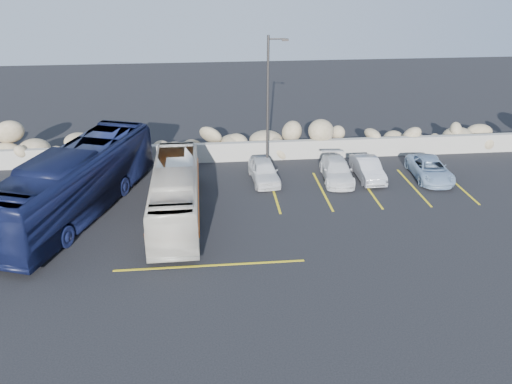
{
  "coord_description": "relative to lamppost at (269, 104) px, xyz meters",
  "views": [
    {
      "loc": [
        -0.8,
        -17.48,
        11.73
      ],
      "look_at": [
        1.31,
        4.0,
        1.52
      ],
      "focal_mm": 35.0,
      "sensor_mm": 36.0,
      "label": 1
    }
  ],
  "objects": [
    {
      "name": "vintage_bus",
      "position": [
        -5.12,
        -4.72,
        -3.01
      ],
      "size": [
        2.28,
        9.27,
        2.57
      ],
      "primitive_type": "imported",
      "rotation": [
        0.0,
        0.0,
        0.01
      ],
      "color": "silver",
      "rests_on": "ground"
    },
    {
      "name": "seawall",
      "position": [
        -2.56,
        2.5,
        -3.7
      ],
      "size": [
        60.0,
        0.4,
        1.2
      ],
      "primitive_type": "cube",
      "color": "gray",
      "rests_on": "ground"
    },
    {
      "name": "parking_lines",
      "position": [
        2.09,
        -3.93,
        -4.29
      ],
      "size": [
        18.16,
        9.36,
        0.01
      ],
      "color": "gold",
      "rests_on": "ground"
    },
    {
      "name": "lamppost",
      "position": [
        0.0,
        0.0,
        0.0
      ],
      "size": [
        1.14,
        0.18,
        8.0
      ],
      "color": "#322F2D",
      "rests_on": "ground"
    },
    {
      "name": "car_c",
      "position": [
        3.87,
        -1.03,
        -3.72
      ],
      "size": [
        1.94,
        4.09,
        1.15
      ],
      "primitive_type": "imported",
      "rotation": [
        0.0,
        0.0,
        -0.08
      ],
      "color": "silver",
      "rests_on": "ground"
    },
    {
      "name": "car_b",
      "position": [
        5.71,
        -1.02,
        -3.7
      ],
      "size": [
        1.29,
        3.6,
        1.18
      ],
      "primitive_type": "imported",
      "rotation": [
        0.0,
        0.0,
        0.01
      ],
      "color": "#BCBCC2",
      "rests_on": "ground"
    },
    {
      "name": "ground",
      "position": [
        -2.56,
        -9.5,
        -4.3
      ],
      "size": [
        90.0,
        90.0,
        0.0
      ],
      "primitive_type": "plane",
      "color": "black",
      "rests_on": "ground"
    },
    {
      "name": "tour_coach",
      "position": [
        -10.03,
        -3.77,
        -2.63
      ],
      "size": [
        6.53,
        12.2,
        3.33
      ],
      "primitive_type": "imported",
      "rotation": [
        0.0,
        0.0,
        -0.33
      ],
      "color": "#101638",
      "rests_on": "ground"
    },
    {
      "name": "car_d",
      "position": [
        9.31,
        -1.38,
        -3.72
      ],
      "size": [
        2.2,
        4.24,
        1.14
      ],
      "primitive_type": "imported",
      "rotation": [
        0.0,
        0.0,
        -0.08
      ],
      "color": "#8AA5C4",
      "rests_on": "ground"
    },
    {
      "name": "car_a",
      "position": [
        -0.33,
        -0.81,
        -3.68
      ],
      "size": [
        1.73,
        3.74,
        1.24
      ],
      "primitive_type": "imported",
      "rotation": [
        0.0,
        0.0,
        0.07
      ],
      "color": "silver",
      "rests_on": "ground"
    },
    {
      "name": "riprap_pile",
      "position": [
        -2.56,
        3.7,
        -3.0
      ],
      "size": [
        54.0,
        2.8,
        2.6
      ],
      "primitive_type": null,
      "color": "#938460",
      "rests_on": "ground"
    }
  ]
}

